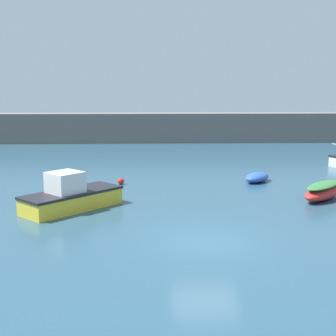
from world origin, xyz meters
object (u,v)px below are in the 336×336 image
object	(u,v)px
dinghy_near_pier	(257,177)
rowboat_with_red_cover	(323,191)
mooring_buoy_red	(121,181)
motorboat_grey_hull	(71,196)

from	to	relation	value
dinghy_near_pier	rowboat_with_red_cover	bearing A→B (deg)	-112.30
rowboat_with_red_cover	mooring_buoy_red	world-z (taller)	rowboat_with_red_cover
dinghy_near_pier	motorboat_grey_hull	bearing A→B (deg)	160.13
dinghy_near_pier	rowboat_with_red_cover	size ratio (longest dim) A/B	0.71
dinghy_near_pier	mooring_buoy_red	size ratio (longest dim) A/B	6.17
mooring_buoy_red	dinghy_near_pier	bearing A→B (deg)	2.97
rowboat_with_red_cover	motorboat_grey_hull	bearing A→B (deg)	140.34
rowboat_with_red_cover	dinghy_near_pier	bearing A→B (deg)	71.46
motorboat_grey_hull	rowboat_with_red_cover	distance (m)	12.54
motorboat_grey_hull	dinghy_near_pier	bearing A→B (deg)	-15.11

